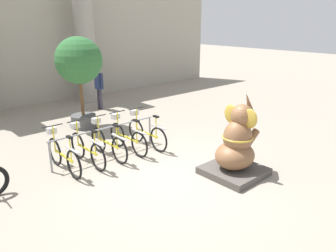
{
  "coord_description": "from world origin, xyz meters",
  "views": [
    {
      "loc": [
        -4.45,
        -4.92,
        3.36
      ],
      "look_at": [
        0.32,
        0.46,
        1.0
      ],
      "focal_mm": 35.0,
      "sensor_mm": 36.0,
      "label": 1
    }
  ],
  "objects_px": {
    "bicycle_0": "(63,155)",
    "bicycle_4": "(146,132)",
    "bicycle_2": "(108,142)",
    "potted_tree": "(79,66)",
    "elephant_statue": "(237,148)",
    "bicycle_3": "(127,137)",
    "person_pedestrian": "(99,84)",
    "bicycle_1": "(87,148)"
  },
  "relations": [
    {
      "from": "bicycle_2",
      "to": "elephant_statue",
      "type": "bearing_deg",
      "value": -58.67
    },
    {
      "from": "bicycle_1",
      "to": "potted_tree",
      "type": "bearing_deg",
      "value": 63.74
    },
    {
      "from": "elephant_statue",
      "to": "bicycle_2",
      "type": "bearing_deg",
      "value": 121.33
    },
    {
      "from": "bicycle_3",
      "to": "potted_tree",
      "type": "distance_m",
      "value": 3.08
    },
    {
      "from": "bicycle_0",
      "to": "potted_tree",
      "type": "xyz_separation_m",
      "value": [
        1.9,
        2.65,
        1.59
      ]
    },
    {
      "from": "bicycle_3",
      "to": "elephant_statue",
      "type": "xyz_separation_m",
      "value": [
        1.06,
        -2.72,
        0.23
      ]
    },
    {
      "from": "bicycle_0",
      "to": "bicycle_4",
      "type": "height_order",
      "value": "same"
    },
    {
      "from": "bicycle_2",
      "to": "bicycle_3",
      "type": "distance_m",
      "value": 0.59
    },
    {
      "from": "bicycle_4",
      "to": "potted_tree",
      "type": "relative_size",
      "value": 0.58
    },
    {
      "from": "potted_tree",
      "to": "bicycle_4",
      "type": "bearing_deg",
      "value": -80.02
    },
    {
      "from": "bicycle_0",
      "to": "bicycle_2",
      "type": "xyz_separation_m",
      "value": [
        1.19,
        0.01,
        0.0
      ]
    },
    {
      "from": "bicycle_0",
      "to": "bicycle_1",
      "type": "distance_m",
      "value": 0.59
    },
    {
      "from": "bicycle_0",
      "to": "potted_tree",
      "type": "bearing_deg",
      "value": 54.33
    },
    {
      "from": "bicycle_0",
      "to": "bicycle_4",
      "type": "xyz_separation_m",
      "value": [
        2.38,
        -0.03,
        0.0
      ]
    },
    {
      "from": "elephant_statue",
      "to": "person_pedestrian",
      "type": "relative_size",
      "value": 1.15
    },
    {
      "from": "bicycle_1",
      "to": "person_pedestrian",
      "type": "bearing_deg",
      "value": 56.1
    },
    {
      "from": "bicycle_4",
      "to": "person_pedestrian",
      "type": "xyz_separation_m",
      "value": [
        1.08,
        4.3,
        0.58
      ]
    },
    {
      "from": "bicycle_0",
      "to": "bicycle_4",
      "type": "relative_size",
      "value": 1.0
    },
    {
      "from": "bicycle_0",
      "to": "bicycle_2",
      "type": "height_order",
      "value": "same"
    },
    {
      "from": "bicycle_0",
      "to": "elephant_statue",
      "type": "bearing_deg",
      "value": -43.61
    },
    {
      "from": "potted_tree",
      "to": "bicycle_0",
      "type": "bearing_deg",
      "value": -125.67
    },
    {
      "from": "bicycle_2",
      "to": "bicycle_3",
      "type": "height_order",
      "value": "same"
    },
    {
      "from": "bicycle_0",
      "to": "potted_tree",
      "type": "height_order",
      "value": "potted_tree"
    },
    {
      "from": "potted_tree",
      "to": "bicycle_2",
      "type": "bearing_deg",
      "value": -105.16
    },
    {
      "from": "bicycle_2",
      "to": "potted_tree",
      "type": "relative_size",
      "value": 0.58
    },
    {
      "from": "bicycle_0",
      "to": "bicycle_3",
      "type": "height_order",
      "value": "same"
    },
    {
      "from": "bicycle_0",
      "to": "bicycle_1",
      "type": "xyz_separation_m",
      "value": [
        0.59,
        -0.0,
        0.0
      ]
    },
    {
      "from": "bicycle_0",
      "to": "bicycle_2",
      "type": "relative_size",
      "value": 1.0
    },
    {
      "from": "person_pedestrian",
      "to": "bicycle_3",
      "type": "bearing_deg",
      "value": -111.55
    },
    {
      "from": "bicycle_1",
      "to": "elephant_statue",
      "type": "height_order",
      "value": "elephant_statue"
    },
    {
      "from": "elephant_statue",
      "to": "bicycle_0",
      "type": "bearing_deg",
      "value": 136.39
    },
    {
      "from": "bicycle_3",
      "to": "person_pedestrian",
      "type": "distance_m",
      "value": 4.61
    },
    {
      "from": "bicycle_4",
      "to": "potted_tree",
      "type": "bearing_deg",
      "value": 99.98
    },
    {
      "from": "bicycle_0",
      "to": "bicycle_3",
      "type": "xyz_separation_m",
      "value": [
        1.78,
        0.01,
        0.0
      ]
    },
    {
      "from": "bicycle_4",
      "to": "person_pedestrian",
      "type": "bearing_deg",
      "value": 75.85
    },
    {
      "from": "bicycle_4",
      "to": "elephant_statue",
      "type": "bearing_deg",
      "value": -80.06
    },
    {
      "from": "bicycle_4",
      "to": "bicycle_1",
      "type": "bearing_deg",
      "value": 178.92
    },
    {
      "from": "bicycle_1",
      "to": "bicycle_2",
      "type": "xyz_separation_m",
      "value": [
        0.59,
        0.01,
        0.0
      ]
    },
    {
      "from": "bicycle_4",
      "to": "elephant_statue",
      "type": "height_order",
      "value": "elephant_statue"
    },
    {
      "from": "bicycle_1",
      "to": "elephant_statue",
      "type": "distance_m",
      "value": 3.53
    },
    {
      "from": "bicycle_3",
      "to": "potted_tree",
      "type": "xyz_separation_m",
      "value": [
        0.12,
        2.64,
        1.59
      ]
    },
    {
      "from": "elephant_statue",
      "to": "potted_tree",
      "type": "relative_size",
      "value": 0.66
    }
  ]
}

